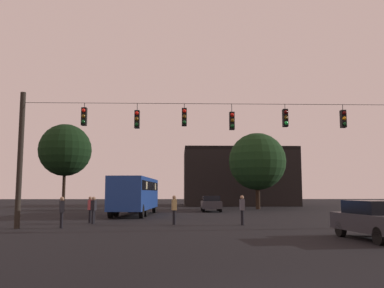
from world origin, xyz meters
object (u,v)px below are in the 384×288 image
Objects in this scene: city_bus at (136,192)px; pedestrian_crossing_right at (174,208)px; pedestrian_crossing_left at (62,210)px; pedestrian_crossing_center at (90,208)px; car_near_right at (376,219)px; car_far_left at (211,203)px; tree_left_silhouette at (65,150)px; pedestrian_near_bus at (94,209)px; tree_behind_building at (257,162)px; pedestrian_trailing at (242,208)px.

pedestrian_crossing_right is at bearing -72.06° from city_bus.
pedestrian_crossing_center is (0.70, 3.59, -0.01)m from pedestrian_crossing_left.
city_bus is at bearing 121.91° from car_near_right.
car_far_left is 17.58m from tree_left_silhouette.
pedestrian_crossing_center is 0.90m from pedestrian_near_bus.
tree_behind_building is (8.94, 21.60, 4.31)m from pedestrian_crossing_right.
car_far_left is 16.98m from pedestrian_crossing_center.
car_near_right is 0.53× the size of tree_behind_building.
pedestrian_crossing_center is 22.24m from tree_left_silhouette.
car_far_left is at bearing 63.43° from pedestrian_crossing_left.
pedestrian_crossing_right is (5.11, -1.46, 0.05)m from pedestrian_crossing_center.
pedestrian_near_bus is (-8.08, -15.55, 0.09)m from car_far_left.
pedestrian_trailing reaches higher than pedestrian_crossing_center.
tree_behind_building is (14.05, 20.14, 4.36)m from pedestrian_crossing_center.
pedestrian_crossing_right is 4.78m from pedestrian_near_bus.
pedestrian_trailing is at bearing 118.46° from car_near_right.
pedestrian_trailing is at bearing -88.16° from car_far_left.
tree_behind_building is at bearing 44.06° from car_far_left.
pedestrian_crossing_left is at bearing -159.89° from pedestrian_crossing_right.
car_far_left is 0.46× the size of tree_left_silhouette.
pedestrian_trailing is (7.18, -10.55, -0.92)m from city_bus.
pedestrian_crossing_right is 0.20× the size of tree_behind_building.
tree_left_silhouette is at bearing 109.63° from pedestrian_crossing_center.
pedestrian_crossing_center is (-1.81, -8.75, -0.97)m from city_bus.
pedestrian_crossing_center is at bearing 78.98° from pedestrian_crossing_left.
car_far_left is at bearing -19.49° from tree_left_silhouette.
car_far_left is at bearing 78.32° from pedestrian_crossing_right.
pedestrian_crossing_right is at bearing -112.49° from tree_behind_building.
city_bus is 8.99m from pedestrian_crossing_center.
pedestrian_crossing_right is 0.18× the size of tree_left_silhouette.
city_bus is 12.63m from pedestrian_crossing_left.
pedestrian_crossing_left is 1.01× the size of pedestrian_crossing_center.
city_bus is 7.00× the size of pedestrian_near_bus.
car_far_left is at bearing 62.53° from pedestrian_near_bus.
pedestrian_crossing_right is at bearing 20.11° from pedestrian_crossing_left.
car_far_left is 20.47m from pedestrian_crossing_left.
pedestrian_trailing is at bearing 10.47° from pedestrian_crossing_left.
city_bus is at bearing 81.48° from pedestrian_near_bus.
pedestrian_crossing_center reaches higher than car_far_left.
tree_behind_building is (12.24, 11.39, 3.39)m from city_bus.
city_bus is 6.89× the size of pedestrian_crossing_left.
tree_left_silhouette is (-15.69, 5.55, 5.68)m from car_far_left.
city_bus reaches higher than pedestrian_near_bus.
city_bus is 6.67× the size of pedestrian_crossing_right.
pedestrian_near_bus is at bearing -123.13° from tree_behind_building.
pedestrian_trailing is at bearing -6.47° from pedestrian_near_bus.
pedestrian_crossing_left is 25.36m from tree_left_silhouette.
pedestrian_trailing is (9.69, 1.79, 0.04)m from pedestrian_crossing_left.
pedestrian_trailing is (8.61, -0.98, 0.05)m from pedestrian_near_bus.
pedestrian_crossing_center is 0.19× the size of tree_behind_building.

